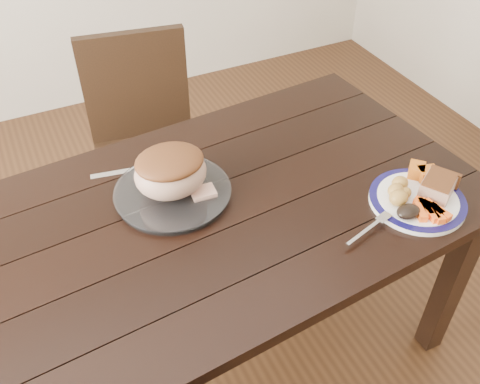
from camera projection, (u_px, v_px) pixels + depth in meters
name	position (u px, v px, depth m)	size (l,w,h in m)	color
ground	(219.00, 352.00, 2.04)	(4.00, 4.00, 0.00)	#472B16
dining_table	(213.00, 231.00, 1.60)	(1.67, 1.03, 0.75)	black
chair_far	(145.00, 137.00, 2.19)	(0.49, 0.49, 0.93)	black
dinner_plate	(417.00, 201.00, 1.55)	(0.28, 0.28, 0.02)	white
plate_rim	(418.00, 199.00, 1.55)	(0.28, 0.28, 0.02)	#100D44
serving_platter	(173.00, 193.00, 1.58)	(0.34, 0.34, 0.02)	white
pork_slice	(438.00, 187.00, 1.55)	(0.11, 0.08, 0.05)	tan
roasted_potatoes	(399.00, 191.00, 1.53)	(0.10, 0.10, 0.05)	gold
carrot_batons	(430.00, 210.00, 1.49)	(0.09, 0.11, 0.02)	#FF5D15
pumpkin_wedges	(422.00, 172.00, 1.60)	(0.08, 0.09, 0.04)	orange
dark_mushroom	(408.00, 212.00, 1.48)	(0.07, 0.05, 0.03)	black
fork	(372.00, 227.00, 1.46)	(0.18, 0.07, 0.00)	silver
roast_joint	(171.00, 173.00, 1.53)	(0.21, 0.18, 0.14)	tan
cut_slice	(203.00, 193.00, 1.55)	(0.07, 0.06, 0.02)	tan
carving_knife	(161.00, 164.00, 1.69)	(0.32, 0.08, 0.01)	silver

